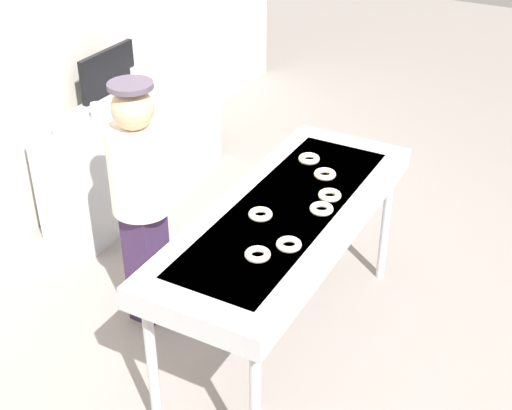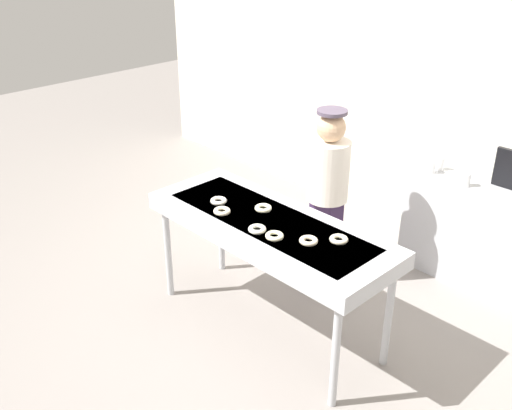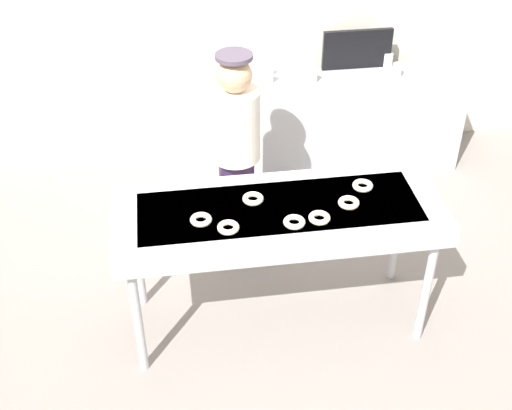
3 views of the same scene
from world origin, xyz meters
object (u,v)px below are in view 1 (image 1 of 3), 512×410
object	(u,v)px
sugar_donut_3	(325,174)
paper_cup_1	(58,129)
sugar_donut_5	(330,195)
fryer_conveyor	(286,220)
sugar_donut_2	(289,244)
paper_cup_4	(96,111)
paper_cup_0	(45,125)
sugar_donut_0	(260,214)
sugar_donut_6	(321,209)
menu_display	(108,72)
sugar_donut_4	(258,254)
paper_cup_2	(134,74)
worker_baker	(141,192)
paper_cup_3	(156,78)
prep_counter	(136,147)
sugar_donut_1	(309,159)

from	to	relation	value
sugar_donut_3	paper_cup_1	world-z (taller)	sugar_donut_3
sugar_donut_5	fryer_conveyor	bearing A→B (deg)	142.14
sugar_donut_2	paper_cup_4	xyz separation A→B (m)	(0.93, 1.99, -0.06)
paper_cup_0	sugar_donut_0	bearing A→B (deg)	-101.86
sugar_donut_6	sugar_donut_2	bearing A→B (deg)	179.13
fryer_conveyor	paper_cup_4	xyz separation A→B (m)	(0.60, 1.81, 0.03)
fryer_conveyor	menu_display	xyz separation A→B (m)	(1.03, 2.03, 0.14)
sugar_donut_4	paper_cup_2	xyz separation A→B (m)	(1.79, 2.09, -0.06)
paper_cup_2	worker_baker	bearing A→B (deg)	-142.13
paper_cup_3	paper_cup_4	world-z (taller)	same
paper_cup_4	menu_display	world-z (taller)	menu_display
paper_cup_1	paper_cup_2	distance (m)	1.09
sugar_donut_5	worker_baker	distance (m)	1.10
worker_baker	sugar_donut_3	bearing A→B (deg)	114.44
sugar_donut_0	paper_cup_2	size ratio (longest dim) A/B	1.06
sugar_donut_3	sugar_donut_4	bearing A→B (deg)	-177.65
sugar_donut_3	sugar_donut_5	distance (m)	0.24
sugar_donut_5	paper_cup_4	distance (m)	2.01
paper_cup_0	sugar_donut_2	bearing A→B (deg)	-105.06
sugar_donut_4	sugar_donut_5	bearing A→B (deg)	-6.90
paper_cup_3	paper_cup_4	bearing A→B (deg)	179.89
sugar_donut_4	paper_cup_2	bearing A→B (deg)	49.40
fryer_conveyor	prep_counter	world-z (taller)	fryer_conveyor
sugar_donut_1	paper_cup_1	size ratio (longest dim) A/B	1.06
fryer_conveyor	sugar_donut_0	distance (m)	0.19
worker_baker	sugar_donut_1	bearing A→B (deg)	125.59
sugar_donut_4	fryer_conveyor	bearing A→B (deg)	9.48
fryer_conveyor	sugar_donut_5	bearing A→B (deg)	-37.86
sugar_donut_0	sugar_donut_3	distance (m)	0.58
sugar_donut_2	paper_cup_2	world-z (taller)	sugar_donut_2
worker_baker	menu_display	bearing A→B (deg)	-143.65
prep_counter	sugar_donut_3	bearing A→B (deg)	-108.05
prep_counter	paper_cup_2	bearing A→B (deg)	32.09
sugar_donut_4	paper_cup_2	distance (m)	2.75
sugar_donut_2	paper_cup_3	xyz separation A→B (m)	(1.66, 1.98, -0.06)
fryer_conveyor	sugar_donut_1	bearing A→B (deg)	12.28
sugar_donut_4	sugar_donut_1	bearing A→B (deg)	10.99
sugar_donut_0	sugar_donut_2	distance (m)	0.31
paper_cup_2	menu_display	world-z (taller)	menu_display
worker_baker	sugar_donut_4	bearing A→B (deg)	63.22
sugar_donut_4	prep_counter	world-z (taller)	sugar_donut_4
sugar_donut_4	paper_cup_1	world-z (taller)	sugar_donut_4
paper_cup_3	sugar_donut_2	bearing A→B (deg)	-129.83
sugar_donut_0	sugar_donut_6	xyz separation A→B (m)	(0.21, -0.26, 0.00)
prep_counter	paper_cup_4	world-z (taller)	paper_cup_4
sugar_donut_2	sugar_donut_4	distance (m)	0.18
worker_baker	paper_cup_3	world-z (taller)	worker_baker
prep_counter	paper_cup_3	xyz separation A→B (m)	(0.30, -0.02, 0.49)
sugar_donut_1	sugar_donut_3	bearing A→B (deg)	-129.01
paper_cup_3	paper_cup_2	bearing A→B (deg)	94.42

